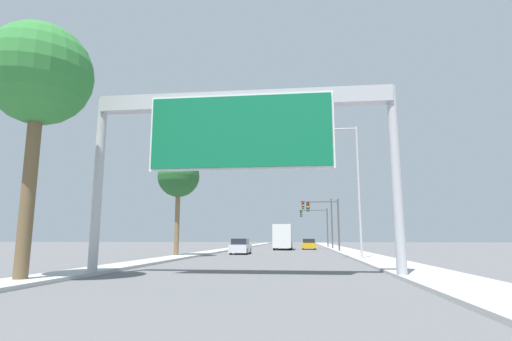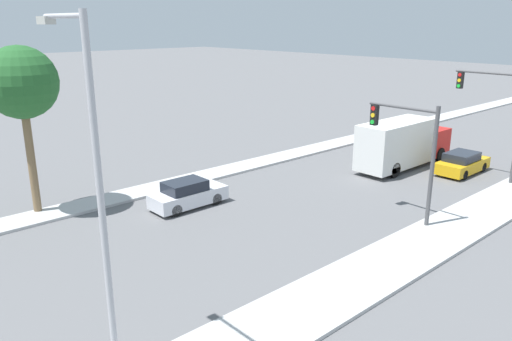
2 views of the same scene
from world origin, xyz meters
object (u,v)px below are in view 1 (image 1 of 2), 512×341
Objects in this scene: palm_tree_foreground at (39,77)px; car_mid_left at (309,244)px; traffic_light_near_intersection at (328,216)px; car_near_center at (241,247)px; truck_box_primary at (283,237)px; traffic_light_mid_block at (322,215)px; street_lamp_right at (355,181)px; sign_gantry at (241,129)px; traffic_light_far_intersection at (318,221)px; palm_tree_background at (179,177)px.

car_mid_left is at bearing 75.82° from palm_tree_foreground.
palm_tree_foreground is (-12.99, -33.14, 3.72)m from traffic_light_near_intersection.
truck_box_primary reaches higher than car_near_center.
traffic_light_mid_block is at bearing 16.27° from truck_box_primary.
palm_tree_foreground is (-3.94, -26.13, 7.04)m from car_near_center.
car_near_center is 27.34m from palm_tree_foreground.
street_lamp_right is (14.00, 16.63, -1.93)m from palm_tree_foreground.
traffic_light_mid_block reaches higher than car_near_center.
sign_gantry is 2.08× the size of traffic_light_far_intersection.
traffic_light_mid_block is 10.01m from traffic_light_far_intersection.
traffic_light_mid_block is (-0.09, 10.00, 0.64)m from traffic_light_near_intersection.
car_near_center reaches higher than car_mid_left.
traffic_light_near_intersection is 35.79m from palm_tree_foreground.
traffic_light_near_intersection is 0.94× the size of traffic_light_far_intersection.
street_lamp_right is at bearing 64.30° from sign_gantry.
sign_gantry is at bearing -97.74° from traffic_light_mid_block.
palm_tree_background is (-4.50, -6.44, 6.07)m from car_near_center.
street_lamp_right is at bearing -43.34° from car_near_center.
traffic_light_far_intersection is 0.74× the size of palm_tree_background.
sign_gantry is 40.82m from car_mid_left.
palm_tree_background is (-8.00, 16.69, 0.51)m from sign_gantry.
street_lamp_right reaches higher than traffic_light_near_intersection.
street_lamp_right is (14.56, -3.05, -0.97)m from palm_tree_background.
traffic_light_near_intersection is at bearing 93.52° from street_lamp_right.
street_lamp_right is (3.06, -26.65, 5.13)m from car_mid_left.
truck_box_primary is at bearing 69.90° from palm_tree_background.
sign_gantry is 18.51m from palm_tree_background.
traffic_light_mid_block is at bearing 62.23° from car_near_center.
traffic_light_far_intersection is at bearing 79.76° from car_mid_left.
palm_tree_background reaches higher than sign_gantry.
sign_gantry is 3.08× the size of car_mid_left.
palm_tree_background is (-13.55, -13.45, 2.76)m from traffic_light_near_intersection.
traffic_light_far_intersection is (-0.18, 10.00, -0.33)m from traffic_light_mid_block.
traffic_light_near_intersection is at bearing -56.59° from truck_box_primary.
traffic_light_near_intersection is (5.55, 30.14, -2.25)m from sign_gantry.
traffic_light_far_intersection reaches higher than truck_box_primary.
traffic_light_mid_block is 27.12m from palm_tree_background.
palm_tree_background is 14.91m from street_lamp_right.
car_near_center is at bearing 136.66° from street_lamp_right.
traffic_light_mid_block reaches higher than traffic_light_far_intersection.
sign_gantry is at bearing -94.97° from car_mid_left.
truck_box_primary is (-3.50, -1.74, 1.00)m from car_mid_left.
car_mid_left is at bearing 26.44° from truck_box_primary.
traffic_light_far_intersection is 54.75m from palm_tree_foreground.
traffic_light_near_intersection is at bearing 37.78° from car_near_center.
palm_tree_foreground is at bearing -111.40° from traffic_light_near_intersection.
palm_tree_foreground reaches higher than palm_tree_background.
palm_tree_foreground is at bearing -158.03° from sign_gantry.
truck_box_primary is 6.42m from traffic_light_mid_block.
palm_tree_foreground is 19.72m from palm_tree_background.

